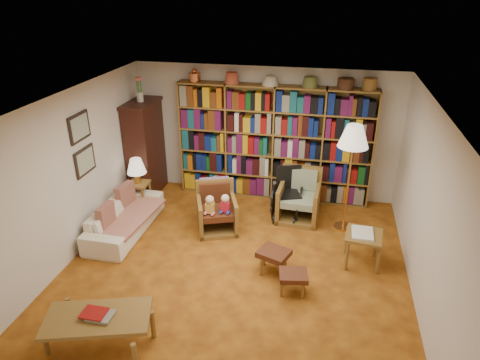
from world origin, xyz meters
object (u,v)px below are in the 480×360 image
(floor_lamp, at_px, (353,141))
(coffee_table, at_px, (98,320))
(armchair_sage, at_px, (299,199))
(footstool_b, at_px, (293,277))
(sofa, at_px, (125,218))
(wheelchair, at_px, (287,194))
(side_table_lamp, at_px, (139,190))
(armchair_leather, at_px, (218,210))
(footstool_a, at_px, (274,255))
(side_table_papers, at_px, (363,239))

(floor_lamp, height_order, coffee_table, floor_lamp)
(armchair_sage, bearing_deg, floor_lamp, -17.26)
(floor_lamp, distance_m, footstool_b, 2.41)
(sofa, relative_size, wheelchair, 1.95)
(side_table_lamp, distance_m, footstool_b, 3.54)
(armchair_leather, xyz_separation_m, footstool_a, (1.11, -1.04, -0.05))
(floor_lamp, bearing_deg, armchair_leather, -168.32)
(side_table_lamp, distance_m, coffee_table, 3.35)
(side_table_lamp, distance_m, footstool_a, 3.06)
(footstool_a, height_order, footstool_b, footstool_a)
(wheelchair, bearing_deg, sofa, -156.26)
(side_table_lamp, xyz_separation_m, side_table_papers, (3.98, -0.91, 0.06))
(armchair_sage, distance_m, floor_lamp, 1.51)
(armchair_sage, bearing_deg, coffee_table, -119.22)
(floor_lamp, relative_size, coffee_table, 1.42)
(wheelchair, relative_size, footstool_a, 1.73)
(sofa, distance_m, coffee_table, 2.54)
(wheelchair, relative_size, coffee_table, 0.70)
(side_table_lamp, relative_size, coffee_table, 0.40)
(sofa, height_order, armchair_sage, armchair_sage)
(footstool_b, xyz_separation_m, coffee_table, (-2.10, -1.42, 0.13))
(floor_lamp, xyz_separation_m, footstool_b, (-0.69, -1.88, -1.34))
(sofa, distance_m, armchair_sage, 3.05)
(armchair_sage, relative_size, footstool_b, 2.09)
(footstool_a, relative_size, footstool_b, 1.24)
(armchair_leather, height_order, footstool_b, armchair_leather)
(sofa, xyz_separation_m, coffee_table, (0.84, -2.40, 0.13))
(footstool_a, relative_size, coffee_table, 0.41)
(armchair_leather, bearing_deg, footstool_b, -45.25)
(armchair_leather, relative_size, armchair_sage, 0.99)
(armchair_leather, bearing_deg, floor_lamp, 11.68)
(sofa, height_order, floor_lamp, floor_lamp)
(side_table_papers, height_order, coffee_table, side_table_papers)
(sofa, height_order, side_table_lamp, sofa)
(armchair_sage, relative_size, coffee_table, 0.69)
(sofa, height_order, footstool_b, sofa)
(armchair_leather, height_order, wheelchair, wheelchair)
(armchair_sage, xyz_separation_m, side_table_papers, (1.05, -1.24, 0.09))
(sofa, relative_size, footstool_b, 4.17)
(side_table_papers, height_order, footstool_b, side_table_papers)
(armchair_leather, distance_m, footstool_a, 1.52)
(side_table_lamp, height_order, coffee_table, side_table_lamp)
(armchair_sage, distance_m, wheelchair, 0.23)
(side_table_papers, relative_size, footstool_b, 1.35)
(armchair_leather, height_order, footstool_a, armchair_leather)
(floor_lamp, bearing_deg, side_table_papers, -75.85)
(coffee_table, bearing_deg, side_table_papers, 37.16)
(side_table_lamp, bearing_deg, wheelchair, 6.88)
(armchair_sage, distance_m, footstool_a, 1.75)
(armchair_leather, relative_size, wheelchair, 0.97)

